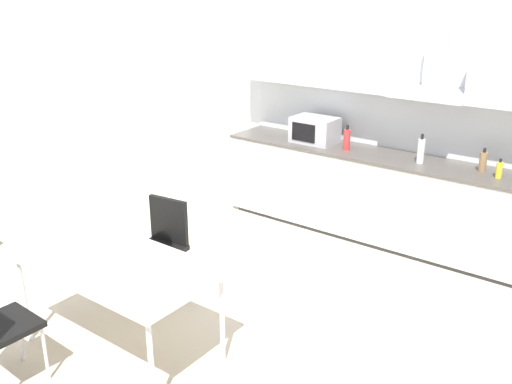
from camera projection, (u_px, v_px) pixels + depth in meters
The scene contains 13 objects.
ground_plane at pixel (181, 331), 4.53m from camera, with size 9.27×8.55×0.02m, color beige.
wall_back at pixel (359, 107), 6.25m from camera, with size 7.42×0.10×2.61m, color silver.
kitchen_counter at pixel (414, 205), 5.79m from camera, with size 4.30×0.64×0.93m.
backsplash_tile at pixel (432, 127), 5.76m from camera, with size 4.28×0.02×0.57m, color silver.
upper_wall_cabinets at pixel (433, 67), 5.42m from camera, with size 4.28×0.40×0.61m.
microwave at pixel (315, 130), 6.25m from camera, with size 0.48×0.35×0.28m.
bottle_white at pixel (421, 151), 5.54m from camera, with size 0.07×0.07×0.29m.
bottle_red at pixel (347, 139), 5.99m from camera, with size 0.07×0.07×0.26m.
bottle_brown at pixel (483, 161), 5.30m from camera, with size 0.07×0.07×0.23m.
bottle_yellow at pixel (499, 170), 5.13m from camera, with size 0.06×0.06×0.18m.
dining_table at pixel (116, 267), 4.03m from camera, with size 1.49×0.80×0.75m.
chair_far_left at pixel (162, 239), 4.87m from camera, with size 0.44×0.44×0.87m.
pendant_lamp at pixel (100, 98), 3.61m from camera, with size 0.32×0.32×0.22m, color silver.
Camera 1 is at (2.79, -2.74, 2.60)m, focal length 40.00 mm.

